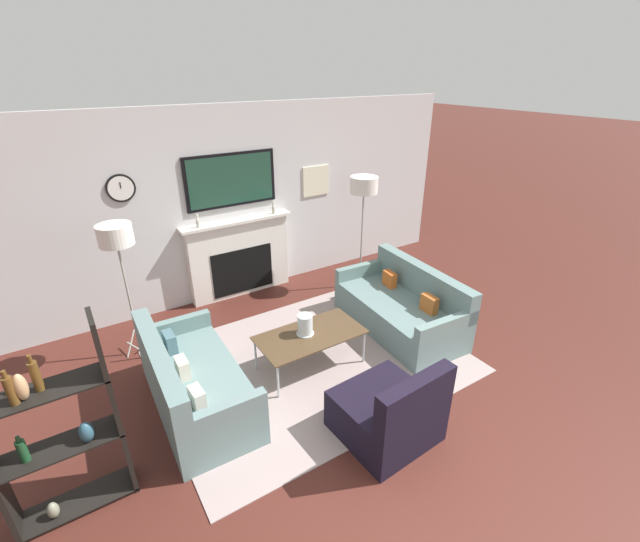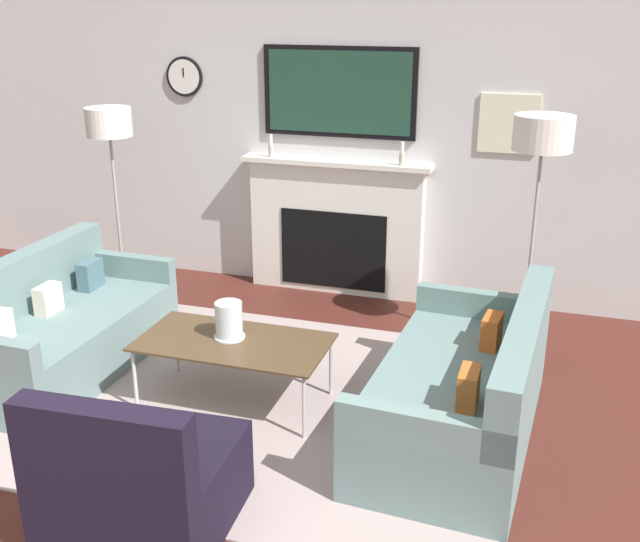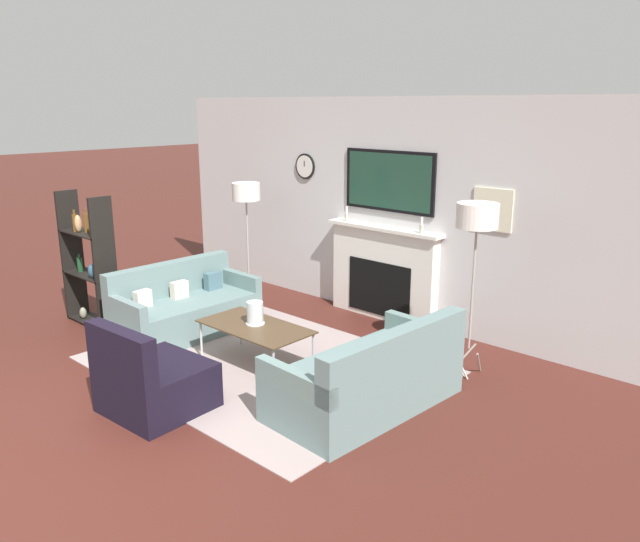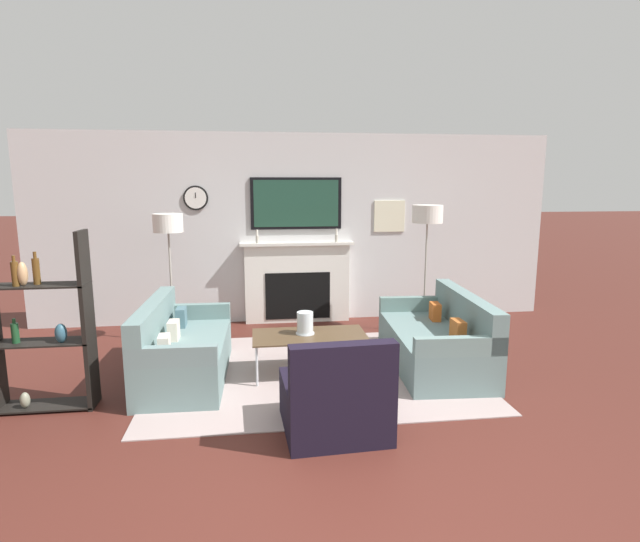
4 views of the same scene
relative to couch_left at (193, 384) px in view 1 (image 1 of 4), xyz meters
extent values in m
plane|color=#491F19|center=(1.37, -2.31, -0.29)|extent=(60.00, 60.00, 0.00)
cube|color=silver|center=(1.37, 2.13, 1.06)|extent=(7.52, 0.07, 2.70)
cube|color=silver|center=(1.37, 2.02, 0.28)|extent=(1.50, 0.16, 1.13)
cube|color=black|center=(1.37, 1.93, 0.11)|extent=(0.93, 0.01, 0.68)
cube|color=silver|center=(1.37, 2.00, 0.86)|extent=(1.62, 0.22, 0.04)
cylinder|color=#B2AD9E|center=(0.81, 1.97, 0.93)|extent=(0.04, 0.04, 0.10)
cylinder|color=white|center=(0.81, 1.97, 1.02)|extent=(0.03, 0.03, 0.09)
cylinder|color=#B2AD9E|center=(1.94, 1.97, 0.93)|extent=(0.04, 0.04, 0.10)
cylinder|color=white|center=(1.94, 1.97, 1.02)|extent=(0.03, 0.03, 0.09)
cube|color=black|center=(1.37, 2.08, 1.43)|extent=(1.30, 0.04, 0.73)
cube|color=#1E4233|center=(1.37, 2.07, 1.43)|extent=(1.21, 0.01, 0.66)
cylinder|color=black|center=(-0.02, 2.08, 1.51)|extent=(0.34, 0.02, 0.34)
cylinder|color=silver|center=(-0.02, 2.07, 1.51)|extent=(0.29, 0.00, 0.29)
cube|color=black|center=(-0.02, 2.07, 1.55)|extent=(0.01, 0.00, 0.07)
cube|color=beige|center=(2.74, 2.09, 1.23)|extent=(0.46, 0.02, 0.46)
cube|color=gray|center=(1.37, 0.00, -0.28)|extent=(3.35, 2.55, 0.01)
cube|color=slate|center=(0.05, 0.00, -0.08)|extent=(0.83, 1.66, 0.42)
cube|color=slate|center=(-0.27, 0.01, 0.33)|extent=(0.20, 1.65, 0.39)
cube|color=slate|center=(0.07, 0.77, 0.22)|extent=(0.80, 0.12, 0.18)
cube|color=slate|center=(0.03, -0.77, 0.22)|extent=(0.80, 0.12, 0.18)
cube|color=#486771|center=(-0.06, 0.48, 0.24)|extent=(0.10, 0.21, 0.21)
cube|color=beige|center=(-0.07, 0.00, 0.23)|extent=(0.10, 0.20, 0.20)
cube|color=beige|center=(-0.08, -0.48, 0.23)|extent=(0.11, 0.20, 0.19)
cube|color=slate|center=(2.70, 0.00, -0.08)|extent=(0.98, 1.81, 0.42)
cube|color=slate|center=(3.05, -0.02, 0.32)|extent=(0.26, 1.76, 0.39)
cube|color=slate|center=(2.65, -0.83, 0.22)|extent=(0.88, 0.15, 0.18)
cube|color=slate|center=(2.75, 0.83, 0.22)|extent=(0.88, 0.15, 0.18)
cube|color=#AD5B26|center=(2.81, -0.40, 0.24)|extent=(0.10, 0.22, 0.22)
cube|color=#C15821|center=(2.85, 0.38, 0.23)|extent=(0.12, 0.21, 0.20)
cube|color=black|center=(1.39, -1.28, -0.08)|extent=(0.86, 0.84, 0.41)
cube|color=black|center=(1.41, -1.60, 0.34)|extent=(0.82, 0.18, 0.43)
cube|color=#4C3823|center=(1.32, -0.06, 0.14)|extent=(1.19, 0.62, 0.02)
cylinder|color=#B7B7BC|center=(0.77, -0.33, -0.08)|extent=(0.02, 0.02, 0.42)
cylinder|color=#B7B7BC|center=(1.88, -0.33, -0.08)|extent=(0.02, 0.02, 0.42)
cylinder|color=#B7B7BC|center=(0.77, 0.21, -0.08)|extent=(0.02, 0.02, 0.42)
cylinder|color=#B7B7BC|center=(1.88, 0.21, -0.08)|extent=(0.02, 0.02, 0.42)
cylinder|color=silver|center=(1.28, -0.02, 0.26)|extent=(0.17, 0.17, 0.24)
cylinder|color=silver|center=(1.28, -0.02, 0.21)|extent=(0.09, 0.09, 0.13)
cylinder|color=silver|center=(1.28, -0.02, 0.15)|extent=(0.20, 0.20, 0.01)
cylinder|color=#9E998E|center=(-0.17, 1.27, -0.16)|extent=(0.09, 0.23, 0.27)
cylinder|color=#9E998E|center=(-0.36, 1.32, -0.16)|extent=(0.17, 0.19, 0.27)
cylinder|color=#9E998E|center=(-0.30, 1.14, -0.16)|extent=(0.23, 0.07, 0.27)
cylinder|color=#9E998E|center=(-0.28, 1.24, 0.54)|extent=(0.02, 0.02, 1.15)
cylinder|color=white|center=(-0.28, 1.24, 1.23)|extent=(0.36, 0.36, 0.23)
cylinder|color=#9E998E|center=(3.13, 1.27, -0.16)|extent=(0.09, 0.23, 0.28)
cylinder|color=#9E998E|center=(2.94, 1.32, -0.16)|extent=(0.17, 0.19, 0.28)
cylinder|color=#9E998E|center=(3.00, 1.14, -0.16)|extent=(0.23, 0.07, 0.28)
cylinder|color=#9E998E|center=(3.02, 1.24, 0.59)|extent=(0.02, 0.02, 1.22)
cylinder|color=white|center=(3.02, 1.24, 1.31)|extent=(0.40, 0.40, 0.23)
cube|color=black|center=(-0.71, -0.56, 0.51)|extent=(0.04, 0.28, 1.60)
cube|color=black|center=(-1.11, -0.56, -0.26)|extent=(0.84, 0.28, 0.02)
cube|color=black|center=(-1.11, -0.56, 0.33)|extent=(0.84, 0.28, 0.01)
cube|color=black|center=(-1.11, -0.56, 0.84)|extent=(0.84, 0.28, 0.02)
cylinder|color=brown|center=(-1.25, -0.60, 0.95)|extent=(0.06, 0.06, 0.21)
cylinder|color=brown|center=(-1.25, -0.60, 1.09)|extent=(0.03, 0.03, 0.05)
ellipsoid|color=#2C5466|center=(-0.92, -0.61, 0.42)|extent=(0.10, 0.10, 0.17)
ellipsoid|color=gray|center=(-1.28, -0.61, -0.18)|extent=(0.08, 0.08, 0.14)
cylinder|color=#194223|center=(-1.32, -0.56, 0.42)|extent=(0.06, 0.06, 0.18)
cylinder|color=#194223|center=(-1.32, -0.56, 0.53)|extent=(0.03, 0.03, 0.04)
ellipsoid|color=tan|center=(-1.19, -0.59, 0.95)|extent=(0.08, 0.08, 0.21)
cylinder|color=brown|center=(-1.10, -0.54, 0.96)|extent=(0.06, 0.06, 0.23)
cylinder|color=brown|center=(-1.10, -0.54, 1.10)|extent=(0.03, 0.03, 0.06)
camera|label=1|loc=(-0.72, -3.47, 2.83)|focal=24.00mm
camera|label=2|loc=(3.10, -3.92, 2.15)|focal=42.00mm
camera|label=3|loc=(5.84, -4.01, 2.33)|focal=35.00mm
camera|label=4|loc=(0.77, -5.06, 1.72)|focal=28.00mm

